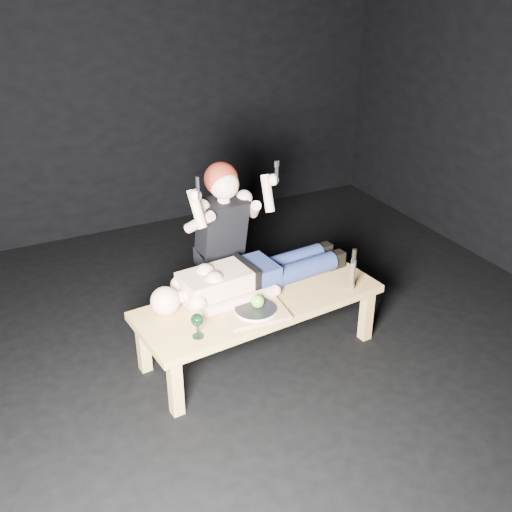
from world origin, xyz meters
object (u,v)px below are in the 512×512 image
object	(u,v)px
table	(259,326)
carving_knife	(353,270)
goblet	(197,326)
lying_man	(253,271)
kneeling_woman	(217,241)
serving_tray	(255,313)

from	to	relation	value
table	carving_knife	distance (m)	0.75
goblet	carving_knife	size ratio (longest dim) A/B	0.53
lying_man	kneeling_woman	size ratio (longest dim) A/B	1.17
table	kneeling_woman	xyz separation A→B (m)	(-0.07, 0.55, 0.43)
table	carving_knife	bearing A→B (deg)	-21.10
lying_man	kneeling_woman	world-z (taller)	kneeling_woman
lying_man	carving_knife	distance (m)	0.68
lying_man	carving_knife	bearing A→B (deg)	-34.83
kneeling_woman	carving_knife	xyz separation A→B (m)	(0.69, -0.73, -0.05)
kneeling_woman	goblet	size ratio (longest dim) A/B	8.04
table	serving_tray	distance (m)	0.31
serving_tray	carving_knife	distance (m)	0.75
table	goblet	size ratio (longest dim) A/B	10.21
goblet	carving_knife	distance (m)	1.16
serving_tray	carving_knife	world-z (taller)	carving_knife
kneeling_woman	carving_knife	world-z (taller)	kneeling_woman
lying_man	carving_knife	xyz separation A→B (m)	(0.59, -0.34, 0.03)
goblet	lying_man	bearing A→B (deg)	34.57
table	serving_tray	xyz separation A→B (m)	(-0.11, -0.16, 0.24)
serving_tray	carving_knife	size ratio (longest dim) A/B	1.27
kneeling_woman	goblet	world-z (taller)	kneeling_woman
kneeling_woman	goblet	bearing A→B (deg)	-124.66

